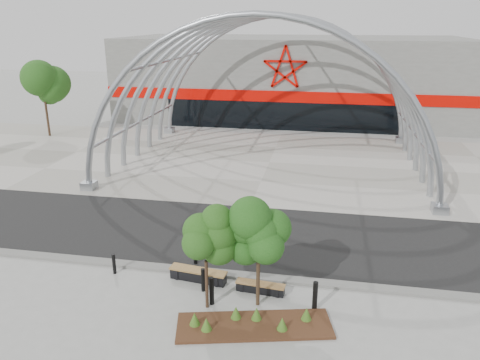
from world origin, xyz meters
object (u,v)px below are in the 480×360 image
at_px(street_tree_0, 206,241).
at_px(street_tree_1, 259,233).
at_px(bench_1, 260,288).
at_px(bollard_2, 195,253).
at_px(bench_0, 198,275).

xyz_separation_m(street_tree_0, street_tree_1, (1.75, 0.48, 0.22)).
height_order(street_tree_1, bench_1, street_tree_1).
relative_size(street_tree_0, bench_1, 1.91).
relative_size(street_tree_0, bollard_2, 3.70).
xyz_separation_m(street_tree_1, bench_1, (-0.02, 0.81, -2.64)).
bearing_deg(street_tree_1, bench_0, 154.78).
xyz_separation_m(street_tree_0, bollard_2, (-1.26, 2.94, -2.12)).
xyz_separation_m(bench_0, bollard_2, (-0.47, 1.27, 0.26)).
distance_m(bench_0, bollard_2, 1.38).
bearing_deg(street_tree_1, bench_1, 91.44).
relative_size(bench_0, bollard_2, 2.39).
height_order(street_tree_0, bollard_2, street_tree_0).
height_order(bench_0, bollard_2, bollard_2).
bearing_deg(street_tree_0, bench_1, 36.65).
bearing_deg(street_tree_1, street_tree_0, -164.70).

